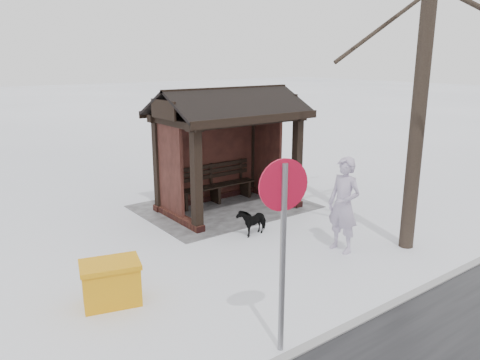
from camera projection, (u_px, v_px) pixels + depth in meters
name	position (u px, v px, depth m)	size (l,w,h in m)	color
ground	(229.00, 209.00, 12.05)	(120.00, 120.00, 0.00)	white
kerb	(420.00, 291.00, 7.78)	(120.00, 0.15, 0.06)	gray
trampled_patch	(225.00, 206.00, 12.20)	(4.20, 3.20, 0.02)	gray
bus_shelter	(225.00, 124.00, 11.62)	(3.60, 2.40, 3.09)	#351513
pedestrian	(344.00, 205.00, 9.22)	(0.70, 0.46, 1.92)	#B3A5C2
dog	(252.00, 221.00, 10.26)	(0.33, 0.72, 0.61)	black
grit_bin	(111.00, 283.00, 7.34)	(1.04, 0.84, 0.70)	orange
road_sign	(283.00, 218.00, 5.79)	(0.65, 0.19, 2.61)	gray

